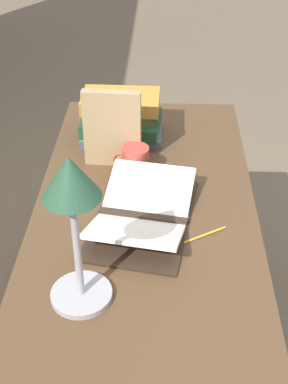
{
  "coord_description": "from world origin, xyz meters",
  "views": [
    {
      "loc": [
        -1.31,
        -0.05,
        1.76
      ],
      "look_at": [
        -0.04,
        0.0,
        0.85
      ],
      "focal_mm": 50.0,
      "sensor_mm": 36.0,
      "label": 1
    }
  ],
  "objects_px": {
    "book_standing_upright": "(112,129)",
    "book_stack_tall": "(121,117)",
    "coffee_mug": "(135,161)",
    "reading_lamp": "(73,203)",
    "open_book": "(143,214)",
    "pencil": "(202,236)"
  },
  "relations": [
    {
      "from": "pencil",
      "to": "open_book",
      "type": "bearing_deg",
      "value": 67.6
    },
    {
      "from": "pencil",
      "to": "book_standing_upright",
      "type": "bearing_deg",
      "value": 37.09
    },
    {
      "from": "coffee_mug",
      "to": "book_standing_upright",
      "type": "bearing_deg",
      "value": 52.42
    },
    {
      "from": "reading_lamp",
      "to": "coffee_mug",
      "type": "relative_size",
      "value": 3.41
    },
    {
      "from": "book_standing_upright",
      "to": "reading_lamp",
      "type": "xyz_separation_m",
      "value": [
        -0.62,
        0.03,
        0.16
      ]
    },
    {
      "from": "reading_lamp",
      "to": "pencil",
      "type": "bearing_deg",
      "value": -52.21
    },
    {
      "from": "open_book",
      "to": "book_stack_tall",
      "type": "xyz_separation_m",
      "value": [
        0.49,
        0.1,
        0.06
      ]
    },
    {
      "from": "pencil",
      "to": "reading_lamp",
      "type": "bearing_deg",
      "value": 127.79
    },
    {
      "from": "reading_lamp",
      "to": "pencil",
      "type": "distance_m",
      "value": 0.49
    },
    {
      "from": "book_standing_upright",
      "to": "coffee_mug",
      "type": "height_order",
      "value": "book_standing_upright"
    },
    {
      "from": "open_book",
      "to": "reading_lamp",
      "type": "distance_m",
      "value": 0.44
    },
    {
      "from": "book_standing_upright",
      "to": "reading_lamp",
      "type": "relative_size",
      "value": 0.65
    },
    {
      "from": "open_book",
      "to": "book_standing_upright",
      "type": "relative_size",
      "value": 1.78
    },
    {
      "from": "book_stack_tall",
      "to": "pencil",
      "type": "relative_size",
      "value": 2.12
    },
    {
      "from": "reading_lamp",
      "to": "pencil",
      "type": "relative_size",
      "value": 2.93
    },
    {
      "from": "book_stack_tall",
      "to": "pencil",
      "type": "distance_m",
      "value": 0.63
    },
    {
      "from": "open_book",
      "to": "reading_lamp",
      "type": "height_order",
      "value": "reading_lamp"
    },
    {
      "from": "open_book",
      "to": "reading_lamp",
      "type": "relative_size",
      "value": 1.16
    },
    {
      "from": "open_book",
      "to": "pencil",
      "type": "distance_m",
      "value": 0.19
    },
    {
      "from": "open_book",
      "to": "coffee_mug",
      "type": "height_order",
      "value": "coffee_mug"
    },
    {
      "from": "coffee_mug",
      "to": "pencil",
      "type": "bearing_deg",
      "value": -146.85
    },
    {
      "from": "book_standing_upright",
      "to": "book_stack_tall",
      "type": "bearing_deg",
      "value": -1.34
    }
  ]
}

